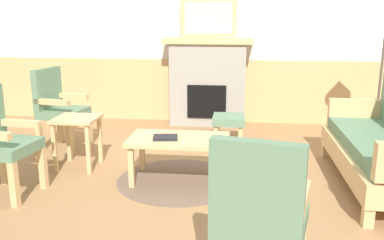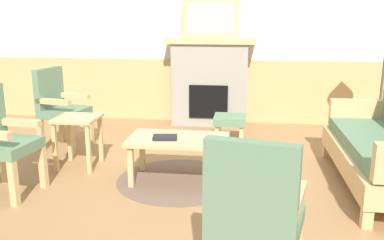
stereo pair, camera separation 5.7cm
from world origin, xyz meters
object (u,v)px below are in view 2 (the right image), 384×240
(side_table, at_px, (78,128))
(armchair_near_fireplace, at_px, (59,105))
(framed_picture, at_px, (210,18))
(book_on_table, at_px, (165,137))
(coffee_table, at_px, (179,143))
(footstool, at_px, (230,122))
(armchair_front_left, at_px, (254,213))
(fireplace, at_px, (210,81))

(side_table, bearing_deg, armchair_near_fireplace, 127.63)
(framed_picture, relative_size, book_on_table, 3.48)
(coffee_table, height_order, armchair_near_fireplace, armchair_near_fireplace)
(coffee_table, height_order, footstool, coffee_table)
(armchair_near_fireplace, distance_m, armchair_front_left, 3.48)
(fireplace, distance_m, armchair_near_fireplace, 2.20)
(framed_picture, relative_size, coffee_table, 0.83)
(side_table, bearing_deg, coffee_table, -12.40)
(footstool, relative_size, armchair_front_left, 0.41)
(coffee_table, distance_m, side_table, 1.15)
(framed_picture, xyz_separation_m, side_table, (-1.22, -2.03, -1.13))
(coffee_table, xyz_separation_m, footstool, (0.44, 1.32, -0.10))
(framed_picture, distance_m, armchair_near_fireplace, 2.43)
(fireplace, relative_size, coffee_table, 1.35)
(book_on_table, distance_m, armchair_near_fireplace, 1.76)
(fireplace, height_order, framed_picture, framed_picture)
(footstool, bearing_deg, side_table, -145.45)
(book_on_table, bearing_deg, armchair_front_left, -63.75)
(framed_picture, relative_size, footstool, 2.00)
(armchair_front_left, bearing_deg, book_on_table, 116.25)
(armchair_near_fireplace, height_order, armchair_front_left, same)
(footstool, height_order, armchair_front_left, armchair_front_left)
(coffee_table, bearing_deg, footstool, 71.54)
(book_on_table, relative_size, footstool, 0.57)
(footstool, bearing_deg, fireplace, 110.00)
(footstool, bearing_deg, framed_picture, 110.00)
(footstool, bearing_deg, coffee_table, -108.46)
(side_table, bearing_deg, framed_picture, 59.04)
(coffee_table, xyz_separation_m, armchair_near_fireplace, (-1.61, 0.88, 0.15))
(coffee_table, distance_m, armchair_near_fireplace, 1.84)
(framed_picture, height_order, footstool, framed_picture)
(framed_picture, bearing_deg, book_on_table, -95.27)
(fireplace, xyz_separation_m, side_table, (-1.22, -2.03, -0.22))
(book_on_table, relative_size, armchair_near_fireplace, 0.23)
(coffee_table, relative_size, footstool, 2.40)
(armchair_near_fireplace, xyz_separation_m, armchair_front_left, (2.31, -2.60, 0.00))
(armchair_front_left, xyz_separation_m, side_table, (-1.82, 1.97, -0.10))
(footstool, distance_m, armchair_near_fireplace, 2.11)
(footstool, height_order, side_table, side_table)
(framed_picture, height_order, book_on_table, framed_picture)
(footstool, distance_m, armchair_front_left, 3.06)
(fireplace, height_order, armchair_front_left, fireplace)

